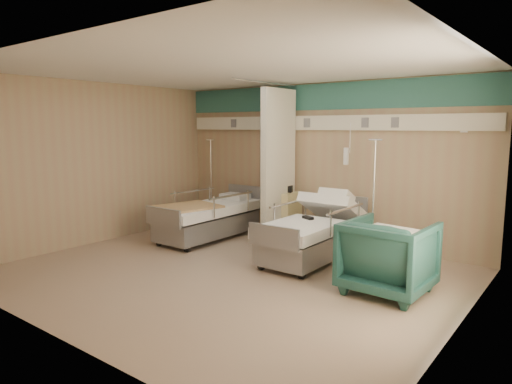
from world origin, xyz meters
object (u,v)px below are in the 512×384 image
(bedside_cabinet, at_px, (284,215))
(iv_stand_left, at_px, (212,207))
(bed_left, at_px, (208,222))
(bed_right, at_px, (313,240))
(iv_stand_right, at_px, (372,232))
(visitor_armchair, at_px, (388,257))

(bedside_cabinet, distance_m, iv_stand_left, 1.83)
(bed_left, bearing_deg, iv_stand_left, 129.76)
(bed_right, xyz_separation_m, iv_stand_left, (-2.98, 0.93, 0.05))
(bed_left, relative_size, bedside_cabinet, 2.54)
(bedside_cabinet, bearing_deg, iv_stand_left, 178.97)
(bed_left, bearing_deg, iv_stand_right, 15.06)
(bed_right, distance_m, bed_left, 2.20)
(bed_right, height_order, iv_stand_left, iv_stand_left)
(visitor_armchair, bearing_deg, iv_stand_right, -58.31)
(visitor_armchair, bearing_deg, bedside_cabinet, -29.11)
(bed_left, height_order, bedside_cabinet, bedside_cabinet)
(bed_right, xyz_separation_m, visitor_armchair, (1.45, -0.68, 0.14))
(visitor_armchair, bearing_deg, bed_right, -22.97)
(bedside_cabinet, bearing_deg, iv_stand_right, -4.44)
(bed_right, bearing_deg, bedside_cabinet, 141.95)
(bedside_cabinet, relative_size, iv_stand_left, 0.48)
(bed_right, relative_size, bed_left, 1.00)
(visitor_armchair, relative_size, iv_stand_right, 0.54)
(bed_right, height_order, bedside_cabinet, bedside_cabinet)
(bed_right, relative_size, iv_stand_left, 1.21)
(bed_right, xyz_separation_m, iv_stand_right, (0.63, 0.76, 0.06))
(bedside_cabinet, distance_m, visitor_armchair, 3.04)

